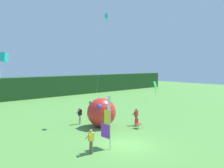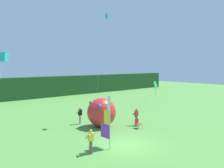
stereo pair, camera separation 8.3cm
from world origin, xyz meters
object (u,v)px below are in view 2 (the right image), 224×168
Objects in this scene: inflatable_balloon at (102,112)px; kite_cyan_box_1 at (4,58)px; kite_green_diamond_2 at (154,87)px; person_far_left at (80,115)px; folding_chair at (138,123)px; person_mid_field at (91,141)px; banner_flag at (107,123)px; kite_cyan_delta_0 at (105,17)px; person_near_banner at (136,116)px.

inflatable_balloon is 0.41× the size of kite_cyan_box_1.
kite_cyan_box_1 is 13.96m from kite_green_diamond_2.
inflatable_balloon is 5.89m from kite_green_diamond_2.
person_far_left is 5.85m from folding_chair.
folding_chair is (7.14, 2.31, -0.36)m from person_mid_field.
kite_cyan_delta_0 is at bearing 50.61° from banner_flag.
kite_cyan_box_1 is (-11.28, 2.99, 5.56)m from person_near_banner.
person_near_banner is 5.60m from person_far_left.
person_mid_field is 8.98m from kite_cyan_box_1.
person_near_banner is at bearing 25.71° from banner_flag.
kite_green_diamond_2 is at bearing -19.85° from person_near_banner.
person_far_left is at bearing 112.87° from inflatable_balloon.
person_far_left is 0.15× the size of kite_cyan_delta_0.
person_mid_field is at bearing -157.96° from person_near_banner.
person_near_banner is at bearing 48.85° from folding_chair.
kite_cyan_delta_0 is at bearing 129.66° from kite_green_diamond_2.
person_near_banner is at bearing 22.04° from person_mid_field.
person_far_left reaches higher than folding_chair.
banner_flag is 1.82m from person_mid_field.
kite_cyan_delta_0 is at bearing 43.70° from person_mid_field.
person_mid_field is at bearing -119.22° from person_far_left.
person_mid_field is 0.24× the size of kite_cyan_box_1.
kite_cyan_delta_0 reaches higher than folding_chair.
banner_flag is 2.32× the size of person_near_banner.
kite_cyan_box_1 reaches higher than folding_chair.
inflatable_balloon is (3.47, 4.88, -0.44)m from banner_flag.
banner_flag reaches higher than person_far_left.
kite_cyan_box_1 is (-3.36, 6.20, 5.56)m from person_mid_field.
person_far_left is 9.32m from kite_cyan_box_1.
banner_flag is 6.00m from inflatable_balloon.
folding_chair is 4.16m from kite_green_diamond_2.
kite_cyan_box_1 is at bearing -171.86° from person_far_left.
folding_chair is (2.13, -2.70, -0.88)m from inflatable_balloon.
kite_green_diamond_2 is at bearing 16.08° from banner_flag.
person_mid_field is at bearing -136.30° from kite_cyan_delta_0.
person_far_left is at bearing 160.66° from kite_cyan_delta_0.
banner_flag is at bearing -158.77° from folding_chair.
banner_flag is 1.37× the size of inflatable_balloon.
kite_cyan_box_1 is at bearing 171.91° from inflatable_balloon.
folding_chair is 0.08× the size of kite_cyan_delta_0.
inflatable_balloon reaches higher than person_mid_field.
person_mid_field is at bearing -162.07° from folding_chair.
inflatable_balloon reaches higher than folding_chair.
person_far_left is 7.97m from kite_green_diamond_2.
person_near_banner is 0.59× the size of inflatable_balloon.
person_far_left is 2.49m from inflatable_balloon.
kite_green_diamond_2 is (5.76, -4.74, 2.79)m from person_far_left.
person_mid_field is 0.15× the size of kite_cyan_delta_0.
kite_cyan_box_1 is at bearing 165.14° from person_near_banner.
banner_flag is 0.90× the size of kite_green_diamond_2.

